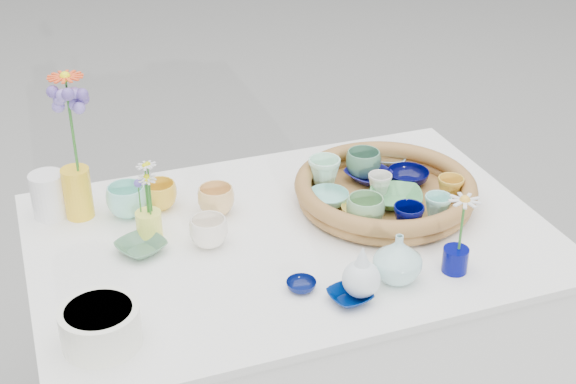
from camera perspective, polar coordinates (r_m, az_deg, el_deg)
name	(u,v)px	position (r m, az deg, el deg)	size (l,w,h in m)	color
wicker_tray	(385,191)	(2.10, 6.92, 0.07)	(0.47, 0.47, 0.08)	brown
tray_ceramic_0	(368,175)	(2.19, 5.71, 1.20)	(0.12, 0.12, 0.03)	navy
tray_ceramic_1	(408,177)	(2.18, 8.52, 1.06)	(0.11, 0.11, 0.04)	#020433
tray_ceramic_2	(450,189)	(2.11, 11.46, 0.23)	(0.07, 0.07, 0.06)	gold
tray_ceramic_3	(396,198)	(2.08, 7.68, -0.46)	(0.14, 0.14, 0.03)	#4E9B5A
tray_ceramic_4	(365,211)	(1.97, 5.52, -1.36)	(0.09, 0.09, 0.07)	#74AB76
tray_ceramic_5	(328,199)	(2.06, 2.88, -0.48)	(0.11, 0.11, 0.03)	#84D1C1
tray_ceramic_6	(324,172)	(2.14, 2.59, 1.41)	(0.09, 0.09, 0.08)	#B8F9D7
tray_ceramic_7	(380,184)	(2.11, 6.54, 0.54)	(0.06, 0.06, 0.06)	silver
tray_ceramic_8	(390,159)	(2.29, 7.27, 2.35)	(0.09, 0.09, 0.02)	#A0CCED
tray_ceramic_9	(408,218)	(1.96, 8.54, -1.87)	(0.07, 0.07, 0.07)	#00023C
tray_ceramic_10	(358,211)	(2.02, 4.98, -1.34)	(0.08, 0.08, 0.03)	#F2D55A
tray_ceramic_11	(438,207)	(2.03, 10.59, -1.06)	(0.07, 0.07, 0.06)	#8FDACC
tray_ceramic_12	(363,164)	(2.19, 5.37, 2.00)	(0.10, 0.10, 0.08)	#4C8263
loose_ceramic_0	(160,195)	(2.10, -9.12, -0.24)	(0.09, 0.09, 0.07)	gold
loose_ceramic_1	(216,200)	(2.05, -5.13, -0.60)	(0.09, 0.09, 0.07)	#ECBB71
loose_ceramic_2	(141,247)	(1.93, -10.40, -3.87)	(0.11, 0.11, 0.03)	#4B7958
loose_ceramic_3	(209,232)	(1.93, -5.66, -2.85)	(0.09, 0.09, 0.07)	white
loose_ceramic_4	(301,285)	(1.78, 0.95, -6.66)	(0.07, 0.07, 0.02)	#050F48
loose_ceramic_5	(127,201)	(2.08, -11.38, -0.61)	(0.10, 0.10, 0.08)	#8EE4D4
loose_ceramic_6	(350,296)	(1.75, 4.43, -7.41)	(0.09, 0.09, 0.02)	#001754
fluted_bowl	(100,326)	(1.66, -13.19, -9.28)	(0.16, 0.16, 0.08)	white
bud_vase_paleblue	(362,271)	(1.74, 5.26, -5.58)	(0.08, 0.08, 0.13)	silver
bud_vase_seafoam	(398,258)	(1.80, 7.82, -4.66)	(0.11, 0.11, 0.12)	#ACDCD7
bud_vase_cobalt	(455,260)	(1.87, 11.80, -4.74)	(0.06, 0.06, 0.06)	#01055E
single_daisy	(462,225)	(1.82, 12.26, -2.31)	(0.08, 0.08, 0.15)	white
tall_vase_yellow	(78,193)	(2.09, -14.73, -0.06)	(0.07, 0.07, 0.13)	yellow
gerbera	(72,123)	(2.01, -15.12, 4.74)	(0.10, 0.10, 0.26)	#FD4B1D
hydrangea	(73,136)	(2.00, -15.04, 3.86)	(0.08, 0.08, 0.27)	#5E489E
white_pitcher	(49,195)	(2.11, -16.65, -0.22)	(0.12, 0.09, 0.12)	white
daisy_cup	(149,224)	(1.98, -9.85, -2.29)	(0.06, 0.06, 0.07)	#F3F457
daisy_posy	(146,191)	(1.92, -10.06, 0.09)	(0.07, 0.07, 0.13)	silver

